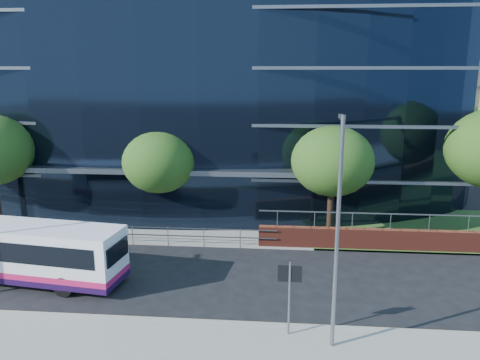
# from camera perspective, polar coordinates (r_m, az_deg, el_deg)

# --- Properties ---
(ground) EXTENTS (200.00, 200.00, 0.00)m
(ground) POSITION_cam_1_polar(r_m,az_deg,el_deg) (19.85, -7.78, -15.46)
(ground) COLOR black
(ground) RESTS_ON ground
(kerb) EXTENTS (80.00, 0.25, 0.16)m
(kerb) POSITION_cam_1_polar(r_m,az_deg,el_deg) (18.96, -8.47, -16.68)
(kerb) COLOR gray
(kerb) RESTS_ON ground
(yellow_line_outer) EXTENTS (80.00, 0.08, 0.01)m
(yellow_line_outer) POSITION_cam_1_polar(r_m,az_deg,el_deg) (19.16, -8.32, -16.58)
(yellow_line_outer) COLOR gold
(yellow_line_outer) RESTS_ON ground
(yellow_line_inner) EXTENTS (80.00, 0.08, 0.01)m
(yellow_line_inner) POSITION_cam_1_polar(r_m,az_deg,el_deg) (19.29, -8.21, -16.36)
(yellow_line_inner) COLOR gold
(yellow_line_inner) RESTS_ON ground
(far_forecourt) EXTENTS (50.00, 8.00, 0.10)m
(far_forecourt) POSITION_cam_1_polar(r_m,az_deg,el_deg) (31.17, -14.20, -4.79)
(far_forecourt) COLOR gray
(far_forecourt) RESTS_ON ground
(glass_office) EXTENTS (44.00, 23.10, 16.00)m
(glass_office) POSITION_cam_1_polar(r_m,az_deg,el_deg) (38.67, -7.23, 10.96)
(glass_office) COLOR black
(glass_office) RESTS_ON ground
(guard_railings) EXTENTS (24.00, 0.05, 1.10)m
(guard_railings) POSITION_cam_1_polar(r_m,az_deg,el_deg) (28.18, -20.79, -5.56)
(guard_railings) COLOR slate
(guard_railings) RESTS_ON ground
(apartment_block) EXTENTS (60.00, 42.00, 30.00)m
(apartment_block) POSITION_cam_1_polar(r_m,az_deg,el_deg) (79.26, 26.32, 13.12)
(apartment_block) COLOR #2D511E
(apartment_block) RESTS_ON ground
(street_sign) EXTENTS (0.85, 0.09, 2.80)m
(street_sign) POSITION_cam_1_polar(r_m,az_deg,el_deg) (17.03, 6.07, -12.38)
(street_sign) COLOR slate
(street_sign) RESTS_ON pavement_near
(tree_far_b) EXTENTS (4.29, 4.29, 6.05)m
(tree_far_b) POSITION_cam_1_polar(r_m,az_deg,el_deg) (27.88, -9.84, 2.14)
(tree_far_b) COLOR black
(tree_far_b) RESTS_ON ground
(tree_far_c) EXTENTS (4.62, 4.62, 6.51)m
(tree_far_c) POSITION_cam_1_polar(r_m,az_deg,el_deg) (26.57, 11.21, 2.26)
(tree_far_c) COLOR black
(tree_far_c) RESTS_ON ground
(tree_dist_e) EXTENTS (4.62, 4.62, 6.51)m
(tree_dist_e) POSITION_cam_1_polar(r_m,az_deg,el_deg) (60.53, 24.37, 7.41)
(tree_dist_e) COLOR black
(tree_dist_e) RESTS_ON ground
(streetlight_east) EXTENTS (0.15, 0.77, 8.00)m
(streetlight_east) POSITION_cam_1_polar(r_m,az_deg,el_deg) (15.73, 11.80, -5.78)
(streetlight_east) COLOR slate
(streetlight_east) RESTS_ON pavement_near
(city_bus) EXTENTS (10.16, 3.57, 2.69)m
(city_bus) POSITION_cam_1_polar(r_m,az_deg,el_deg) (23.82, -25.27, -7.87)
(city_bus) COLOR white
(city_bus) RESTS_ON ground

